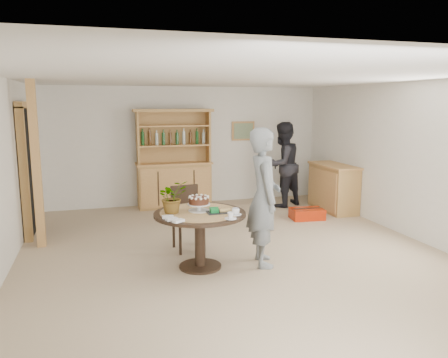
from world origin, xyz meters
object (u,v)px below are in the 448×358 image
(dining_chair, at_px, (187,213))
(adult_person, at_px, (282,165))
(hutch, at_px, (174,174))
(sideboard, at_px, (333,187))
(red_suitcase, at_px, (307,214))
(teen_boy, at_px, (264,197))
(dining_table, at_px, (200,223))

(dining_chair, height_order, adult_person, adult_person)
(dining_chair, bearing_deg, hutch, 78.74)
(sideboard, bearing_deg, red_suitcase, -149.42)
(sideboard, relative_size, teen_boy, 0.68)
(sideboard, distance_m, teen_boy, 3.49)
(sideboard, bearing_deg, adult_person, 143.48)
(teen_boy, bearing_deg, dining_chair, 53.03)
(dining_table, relative_size, adult_person, 0.68)
(dining_chair, height_order, teen_boy, teen_boy)
(dining_table, bearing_deg, adult_person, 50.07)
(dining_chair, distance_m, adult_person, 3.28)
(dining_chair, height_order, red_suitcase, dining_chair)
(red_suitcase, bearing_deg, adult_person, 97.21)
(adult_person, bearing_deg, dining_table, 26.25)
(hutch, bearing_deg, red_suitcase, -37.97)
(sideboard, height_order, red_suitcase, sideboard)
(sideboard, distance_m, dining_chair, 3.65)
(teen_boy, relative_size, red_suitcase, 2.89)
(sideboard, relative_size, adult_person, 0.71)
(dining_table, bearing_deg, teen_boy, -6.71)
(hutch, relative_size, red_suitcase, 3.20)
(adult_person, bearing_deg, teen_boy, 38.22)
(red_suitcase, bearing_deg, sideboard, 36.47)
(hutch, relative_size, teen_boy, 1.11)
(hutch, relative_size, sideboard, 1.62)
(dining_table, distance_m, red_suitcase, 3.14)
(teen_boy, relative_size, adult_person, 1.04)
(dining_chair, xyz_separation_m, teen_boy, (0.86, -0.93, 0.39))
(dining_table, distance_m, teen_boy, 0.91)
(teen_boy, bearing_deg, red_suitcase, -30.07)
(hutch, distance_m, adult_person, 2.28)
(dining_table, height_order, dining_chair, dining_chair)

